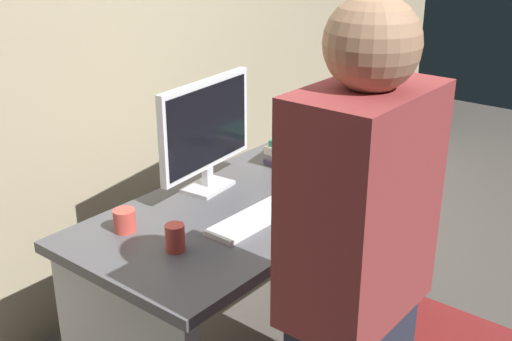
{
  "coord_description": "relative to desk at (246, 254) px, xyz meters",
  "views": [
    {
      "loc": [
        -1.75,
        -1.46,
        1.8
      ],
      "look_at": [
        0.0,
        -0.05,
        0.89
      ],
      "focal_mm": 44.97,
      "sensor_mm": 36.0,
      "label": 1
    }
  ],
  "objects": [
    {
      "name": "monitor",
      "position": [
        0.01,
        0.21,
        0.49
      ],
      "size": [
        0.54,
        0.16,
        0.46
      ],
      "color": "silver",
      "rests_on": "desk"
    },
    {
      "name": "cell_phone",
      "position": [
        0.49,
        -0.16,
        0.23
      ],
      "size": [
        0.09,
        0.15,
        0.01
      ],
      "primitive_type": "cube",
      "rotation": [
        0.0,
        0.0,
        -0.14
      ],
      "color": "black",
      "rests_on": "desk"
    },
    {
      "name": "cup_near_keyboard",
      "position": [
        -0.44,
        -0.06,
        0.28
      ],
      "size": [
        0.07,
        0.07,
        0.1
      ],
      "primitive_type": "cylinder",
      "color": "#D84C3F",
      "rests_on": "desk"
    },
    {
      "name": "person_at_desk",
      "position": [
        -0.5,
        -0.78,
        0.33
      ],
      "size": [
        0.4,
        0.24,
        1.64
      ],
      "color": "#262838",
      "rests_on": "ground"
    },
    {
      "name": "desk",
      "position": [
        0.0,
        0.0,
        0.0
      ],
      "size": [
        1.41,
        0.74,
        0.74
      ],
      "color": "#4C4C51",
      "rests_on": "ground"
    },
    {
      "name": "mouse",
      "position": [
        0.19,
        -0.14,
        0.25
      ],
      "size": [
        0.06,
        0.1,
        0.03
      ],
      "primitive_type": "ellipsoid",
      "color": "white",
      "rests_on": "desk"
    },
    {
      "name": "cup_by_monitor",
      "position": [
        -0.45,
        0.19,
        0.27
      ],
      "size": [
        0.08,
        0.08,
        0.08
      ],
      "primitive_type": "cylinder",
      "color": "#D84C3F",
      "rests_on": "desk"
    },
    {
      "name": "keyboard",
      "position": [
        -0.09,
        -0.12,
        0.24
      ],
      "size": [
        0.43,
        0.14,
        0.02
      ],
      "primitive_type": "cube",
      "rotation": [
        0.0,
        0.0,
        -0.02
      ],
      "color": "white",
      "rests_on": "desk"
    },
    {
      "name": "book_stack",
      "position": [
        0.46,
        0.11,
        0.3
      ],
      "size": [
        0.23,
        0.2,
        0.13
      ],
      "color": "#594C72",
      "rests_on": "desk"
    }
  ]
}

